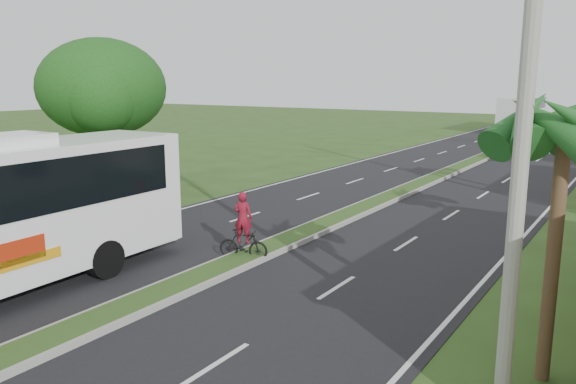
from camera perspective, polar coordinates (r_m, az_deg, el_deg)
The scene contains 10 objects.
ground at distance 14.09m, azimuth -18.43°, elevation -12.54°, with size 180.00×180.00×0.00m, color #2C4619.
road_asphalt at distance 30.16m, azimuth 12.76°, elevation 0.42°, with size 14.00×160.00×0.02m, color black.
median_strip at distance 30.15m, azimuth 12.77°, elevation 0.60°, with size 1.20×160.00×0.18m.
lane_edge_left at distance 33.07m, azimuth 1.86°, elevation 1.62°, with size 0.12×160.00×0.01m, color silver.
lane_edge_right at distance 28.57m, azimuth 25.41°, elevation -1.02°, with size 0.12×160.00×0.01m, color silver.
palm_verge_a at distance 10.90m, azimuth 26.37°, elevation 5.83°, with size 2.40×2.40×5.45m.
shade_tree at distance 28.66m, azimuth -18.45°, elevation 9.67°, with size 6.30×6.00×7.54m.
utility_pole_a at distance 9.96m, azimuth 23.19°, elevation 11.07°, with size 1.60×0.28×11.00m.
coach_bus_far at distance 67.75m, azimuth 22.74°, elevation 7.53°, with size 2.92×12.90×3.75m.
motorcyclist at distance 17.64m, azimuth -4.57°, elevation -4.41°, with size 1.66×0.90×2.18m.
Camera 1 is at (10.34, -7.79, 5.56)m, focal length 35.00 mm.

